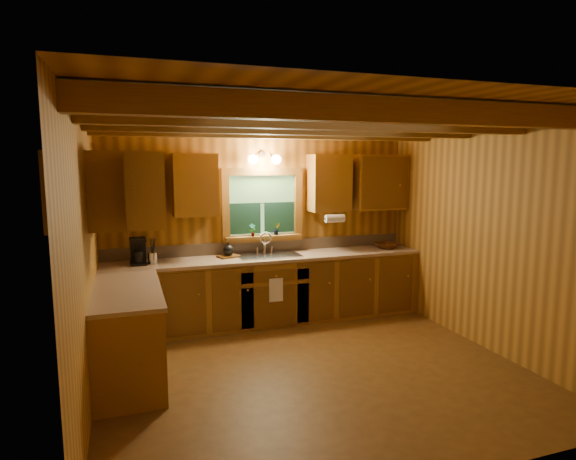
# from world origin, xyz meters

# --- Properties ---
(room) EXTENTS (4.20, 4.20, 4.20)m
(room) POSITION_xyz_m (0.00, 0.00, 1.30)
(room) COLOR brown
(room) RESTS_ON ground
(ceiling_beams) EXTENTS (4.20, 2.54, 0.18)m
(ceiling_beams) POSITION_xyz_m (0.00, 0.00, 2.49)
(ceiling_beams) COLOR brown
(ceiling_beams) RESTS_ON room
(base_cabinets) EXTENTS (4.20, 2.22, 0.86)m
(base_cabinets) POSITION_xyz_m (-0.49, 1.28, 0.43)
(base_cabinets) COLOR brown
(base_cabinets) RESTS_ON ground
(countertop) EXTENTS (4.20, 2.24, 0.04)m
(countertop) POSITION_xyz_m (-0.48, 1.29, 0.88)
(countertop) COLOR tan
(countertop) RESTS_ON base_cabinets
(backsplash) EXTENTS (4.20, 0.02, 0.16)m
(backsplash) POSITION_xyz_m (0.00, 1.89, 0.98)
(backsplash) COLOR tan
(backsplash) RESTS_ON room
(dishwasher_panel) EXTENTS (0.02, 0.60, 0.80)m
(dishwasher_panel) POSITION_xyz_m (-1.47, 0.68, 0.43)
(dishwasher_panel) COLOR white
(dishwasher_panel) RESTS_ON base_cabinets
(upper_cabinets) EXTENTS (4.19, 1.77, 0.78)m
(upper_cabinets) POSITION_xyz_m (-0.56, 1.42, 1.84)
(upper_cabinets) COLOR brown
(upper_cabinets) RESTS_ON room
(window) EXTENTS (1.12, 0.08, 1.00)m
(window) POSITION_xyz_m (0.00, 1.87, 1.53)
(window) COLOR brown
(window) RESTS_ON room
(window_sill) EXTENTS (1.06, 0.14, 0.04)m
(window_sill) POSITION_xyz_m (0.00, 1.82, 1.12)
(window_sill) COLOR brown
(window_sill) RESTS_ON room
(wall_sconce) EXTENTS (0.45, 0.21, 0.17)m
(wall_sconce) POSITION_xyz_m (0.00, 1.75, 2.16)
(wall_sconce) COLOR black
(wall_sconce) RESTS_ON room
(paper_towel_roll) EXTENTS (0.27, 0.11, 0.11)m
(paper_towel_roll) POSITION_xyz_m (0.92, 1.53, 1.37)
(paper_towel_roll) COLOR white
(paper_towel_roll) RESTS_ON upper_cabinets
(dish_towel) EXTENTS (0.18, 0.01, 0.30)m
(dish_towel) POSITION_xyz_m (0.00, 1.26, 0.52)
(dish_towel) COLOR white
(dish_towel) RESTS_ON base_cabinets
(sink) EXTENTS (0.82, 0.48, 0.43)m
(sink) POSITION_xyz_m (0.00, 1.60, 0.86)
(sink) COLOR silver
(sink) RESTS_ON countertop
(coffee_maker) EXTENTS (0.18, 0.23, 0.32)m
(coffee_maker) POSITION_xyz_m (-1.64, 1.61, 1.06)
(coffee_maker) COLOR black
(coffee_maker) RESTS_ON countertop
(utensil_crock) EXTENTS (0.11, 0.11, 0.31)m
(utensil_crock) POSITION_xyz_m (-1.47, 1.57, 0.98)
(utensil_crock) COLOR silver
(utensil_crock) RESTS_ON countertop
(cutting_board) EXTENTS (0.31, 0.26, 0.02)m
(cutting_board) POSITION_xyz_m (-0.52, 1.67, 0.91)
(cutting_board) COLOR brown
(cutting_board) RESTS_ON countertop
(teakettle) EXTENTS (0.14, 0.14, 0.18)m
(teakettle) POSITION_xyz_m (-0.52, 1.67, 0.99)
(teakettle) COLOR black
(teakettle) RESTS_ON cutting_board
(wicker_basket) EXTENTS (0.44, 0.44, 0.08)m
(wicker_basket) POSITION_xyz_m (1.77, 1.58, 0.94)
(wicker_basket) COLOR #48230C
(wicker_basket) RESTS_ON countertop
(potted_plant_left) EXTENTS (0.10, 0.08, 0.17)m
(potted_plant_left) POSITION_xyz_m (-0.16, 1.78, 1.23)
(potted_plant_left) COLOR brown
(potted_plant_left) RESTS_ON window_sill
(potted_plant_right) EXTENTS (0.10, 0.08, 0.16)m
(potted_plant_right) POSITION_xyz_m (0.18, 1.81, 1.22)
(potted_plant_right) COLOR brown
(potted_plant_right) RESTS_ON window_sill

